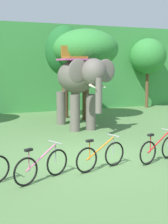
% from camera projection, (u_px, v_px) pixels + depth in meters
% --- Properties ---
extents(ground_plane, '(80.00, 80.00, 0.00)m').
position_uv_depth(ground_plane, '(91.00, 157.00, 9.83)').
color(ground_plane, '#567F47').
extents(foliage_hedge, '(36.00, 6.00, 5.39)m').
position_uv_depth(foliage_hedge, '(17.00, 68.00, 21.41)').
color(foliage_hedge, '#3D8E42').
rests_on(foliage_hedge, ground).
extents(tree_center, '(2.08, 2.08, 4.97)m').
position_uv_depth(tree_center, '(65.00, 52.00, 16.64)').
color(tree_center, brown).
rests_on(tree_center, ground).
extents(tree_center_right, '(3.34, 3.34, 4.70)m').
position_uv_depth(tree_center_right, '(86.00, 50.00, 15.97)').
color(tree_center_right, brown).
rests_on(tree_center_right, ground).
extents(tree_far_right, '(2.40, 2.40, 4.63)m').
position_uv_depth(tree_far_right, '(148.00, 56.00, 20.80)').
color(tree_far_right, brown).
rests_on(tree_far_right, ground).
extents(elephant, '(2.08, 4.16, 3.78)m').
position_uv_depth(elephant, '(78.00, 80.00, 14.03)').
color(elephant, '#665E56').
rests_on(elephant, ground).
extents(bike_pink, '(1.57, 0.81, 0.92)m').
position_uv_depth(bike_pink, '(42.00, 166.00, 7.82)').
color(bike_pink, black).
rests_on(bike_pink, ground).
extents(bike_orange, '(1.67, 0.61, 0.92)m').
position_uv_depth(bike_orange, '(101.00, 156.00, 8.66)').
color(bike_orange, black).
rests_on(bike_orange, ground).
extents(bike_red, '(1.65, 0.65, 0.92)m').
position_uv_depth(bike_red, '(159.00, 149.00, 9.37)').
color(bike_red, black).
rests_on(bike_red, ground).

